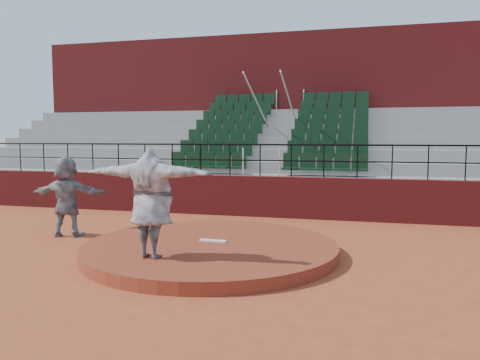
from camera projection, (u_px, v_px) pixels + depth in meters
The scene contains 9 objects.
ground at pixel (211, 254), 10.19m from camera, with size 90.00×90.00×0.00m, color #A14524.
pitchers_mound at pixel (211, 249), 10.18m from camera, with size 5.50×5.50×0.25m, color maroon.
pitching_rubber at pixel (213, 241), 10.31m from camera, with size 0.60×0.15×0.03m, color white.
boundary_wall at pixel (260, 196), 14.95m from camera, with size 24.00×0.30×1.30m, color maroon.
wall_railing at pixel (260, 153), 14.82m from camera, with size 24.04×0.05×1.03m.
seating_deck at pixel (280, 165), 18.39m from camera, with size 24.00×5.97×4.63m.
press_box_facade at pixel (295, 115), 21.99m from camera, with size 24.00×3.00×7.10m, color maroon.
pitcher at pixel (151, 203), 8.88m from camera, with size 2.59×0.70×2.10m, color black.
fielder at pixel (67, 196), 11.97m from camera, with size 1.91×0.61×2.06m, color black.
Camera 1 is at (3.17, -9.50, 2.56)m, focal length 35.00 mm.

